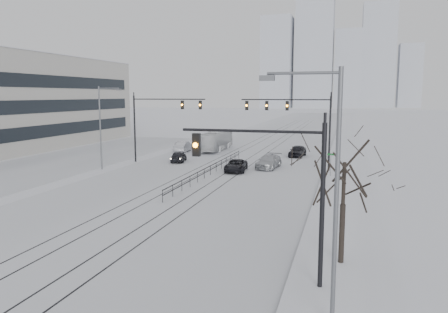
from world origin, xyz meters
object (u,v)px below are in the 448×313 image
sedan_nb_far (297,151)px  box_truck (216,141)px  bare_tree (344,173)px  sedan_sb_outer (183,147)px  sedan_nb_front (236,166)px  traffic_mast_near (283,181)px  sedan_sb_inner (179,157)px  sedan_nb_right (269,162)px

sedan_nb_far → box_truck: 12.68m
bare_tree → sedan_sb_outer: bearing=121.0°
sedan_nb_front → box_truck: size_ratio=0.44×
traffic_mast_near → sedan_nb_front: bearing=108.2°
sedan_sb_inner → box_truck: box_truck is taller
bare_tree → sedan_nb_right: bearing=107.1°
traffic_mast_near → box_truck: traffic_mast_near is taller
bare_tree → box_truck: size_ratio=0.59×
box_truck → sedan_sb_outer: bearing=33.3°
sedan_sb_inner → sedan_nb_right: size_ratio=0.77×
sedan_sb_inner → traffic_mast_near: bearing=107.0°
box_truck → traffic_mast_near: bearing=109.7°
traffic_mast_near → box_truck: 46.10m
traffic_mast_near → sedan_nb_front: traffic_mast_near is taller
sedan_nb_right → sedan_nb_far: sedan_nb_far is taller
sedan_sb_inner → sedan_nb_right: sedan_nb_right is taller
sedan_sb_inner → sedan_sb_outer: size_ratio=0.85×
sedan_sb_inner → sedan_sb_outer: 9.56m
traffic_mast_near → sedan_nb_right: (-5.82, 29.81, -3.83)m
traffic_mast_near → sedan_sb_outer: 45.26m
bare_tree → sedan_sb_outer: (-22.47, 37.39, -3.73)m
traffic_mast_near → bare_tree: (2.41, 3.00, -0.07)m
sedan_nb_front → box_truck: bearing=107.6°
bare_tree → sedan_nb_right: bare_tree is taller
sedan_sb_outer → sedan_nb_far: sedan_sb_outer is taller
sedan_sb_inner → sedan_nb_right: (11.35, -1.47, 0.07)m
bare_tree → sedan_nb_right: (-8.23, 26.80, -3.76)m
sedan_sb_outer → box_truck: size_ratio=0.45×
sedan_nb_far → box_truck: bearing=172.0°
sedan_sb_outer → box_truck: (4.04, 2.72, 0.68)m
sedan_nb_right → sedan_sb_outer: bearing=148.9°
sedan_nb_front → sedan_nb_far: bearing=63.1°
sedan_sb_outer → box_truck: bearing=-148.7°
sedan_nb_right → box_truck: size_ratio=0.49×
sedan_sb_inner → box_truck: 11.92m
traffic_mast_near → sedan_sb_outer: bearing=116.4°
sedan_sb_inner → sedan_nb_front: 9.55m
sedan_sb_inner → sedan_nb_right: 11.44m
bare_tree → sedan_sb_inner: bare_tree is taller
sedan_sb_inner → sedan_nb_right: bearing=160.8°
sedan_sb_outer → sedan_nb_far: bearing=175.6°
sedan_sb_outer → sedan_nb_right: sedan_sb_outer is taller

